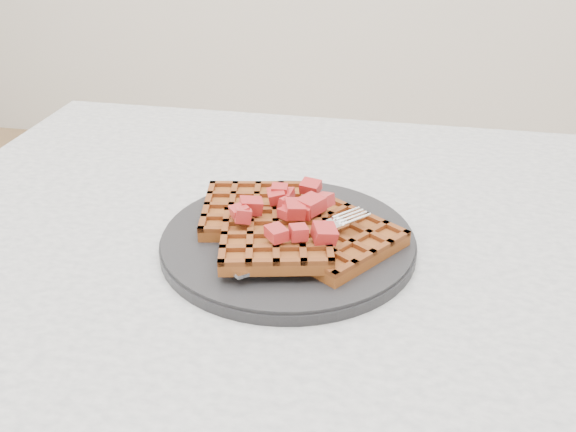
{
  "coord_description": "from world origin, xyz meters",
  "views": [
    {
      "loc": [
        0.0,
        -0.63,
        1.13
      ],
      "look_at": [
        -0.12,
        -0.02,
        0.79
      ],
      "focal_mm": 40.0,
      "sensor_mm": 36.0,
      "label": 1
    }
  ],
  "objects": [
    {
      "name": "table",
      "position": [
        0.0,
        0.0,
        0.64
      ],
      "size": [
        1.2,
        0.8,
        0.75
      ],
      "color": "silver",
      "rests_on": "ground"
    },
    {
      "name": "plate",
      "position": [
        -0.12,
        -0.02,
        0.76
      ],
      "size": [
        0.28,
        0.28,
        0.02
      ],
      "primitive_type": "cylinder",
      "color": "black",
      "rests_on": "table"
    },
    {
      "name": "waffles",
      "position": [
        -0.12,
        -0.03,
        0.78
      ],
      "size": [
        0.25,
        0.21,
        0.03
      ],
      "color": "#934C1F",
      "rests_on": "plate"
    },
    {
      "name": "strawberry_pile",
      "position": [
        -0.12,
        -0.02,
        0.8
      ],
      "size": [
        0.15,
        0.15,
        0.02
      ],
      "primitive_type": null,
      "color": "maroon",
      "rests_on": "waffles"
    },
    {
      "name": "fork",
      "position": [
        -0.08,
        -0.06,
        0.77
      ],
      "size": [
        0.14,
        0.15,
        0.02
      ],
      "primitive_type": null,
      "rotation": [
        0.0,
        0.0,
        -0.74
      ],
      "color": "silver",
      "rests_on": "plate"
    }
  ]
}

